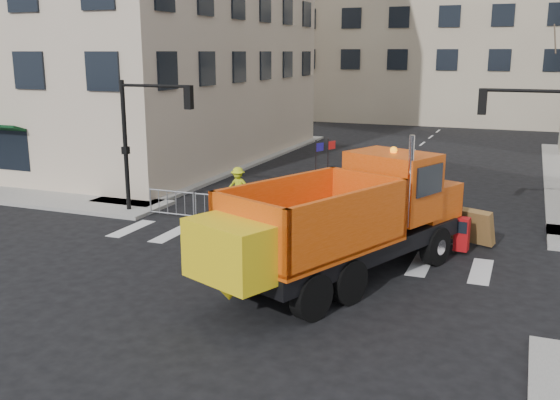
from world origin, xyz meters
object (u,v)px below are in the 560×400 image
at_px(cop_b, 410,223).
at_px(cop_c, 401,223).
at_px(worker, 238,186).
at_px(newspaper_box, 462,234).
at_px(plow_truck, 343,219).
at_px(cop_a, 436,223).

height_order(cop_b, cop_c, cop_b).
height_order(cop_b, worker, worker).
relative_size(cop_c, newspaper_box, 1.54).
bearing_deg(plow_truck, cop_c, 9.15).
distance_m(plow_truck, cop_b, 4.16).
height_order(worker, newspaper_box, worker).
xyz_separation_m(cop_a, newspaper_box, (0.86, -0.07, -0.28)).
xyz_separation_m(plow_truck, cop_b, (1.23, 3.84, -1.01)).
xyz_separation_m(cop_b, worker, (-7.70, 2.74, 0.11)).
distance_m(plow_truck, newspaper_box, 4.92).
relative_size(cop_a, worker, 1.19).
relative_size(cop_a, cop_b, 1.13).
xyz_separation_m(worker, newspaper_box, (9.41, -2.81, -0.27)).
relative_size(worker, newspaper_box, 1.49).
xyz_separation_m(cop_c, newspaper_box, (2.01, -0.07, -0.14)).
bearing_deg(cop_a, worker, -28.45).
relative_size(plow_truck, cop_c, 6.59).
bearing_deg(cop_a, cop_c, -10.69).
bearing_deg(plow_truck, cop_a, -5.67).
bearing_deg(cop_a, cop_b, -10.69).
distance_m(cop_a, cop_b, 0.85).
bearing_deg(newspaper_box, cop_c, -175.91).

